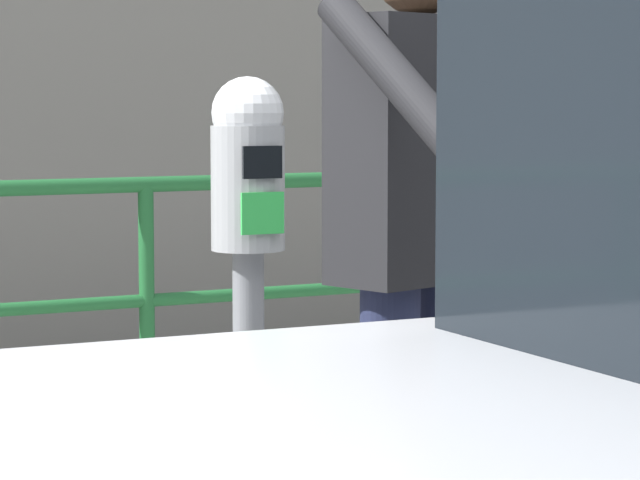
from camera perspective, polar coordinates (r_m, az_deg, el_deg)
The scene contains 2 objects.
parking_meter at distance 3.32m, azimuth -2.73°, elevation -0.62°, with size 0.16×0.17×1.38m.
pedestrian_at_meter at distance 3.75m, azimuth 3.82°, elevation 0.64°, with size 0.62×0.72×1.77m.
Camera 1 is at (-1.07, -2.47, 1.48)m, focal length 84.66 mm.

